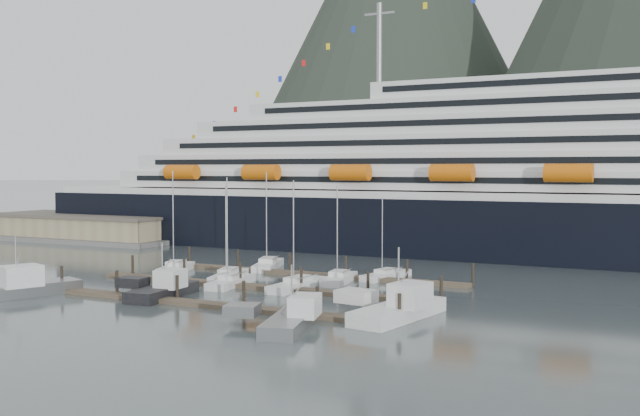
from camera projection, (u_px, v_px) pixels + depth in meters
The scene contains 17 objects.
ground at pixel (278, 295), 89.46m from camera, with size 1600.00×1600.00×0.00m, color #495656.
cruise_ship at pixel (602, 187), 123.90m from camera, with size 210.00×30.40×50.30m.
warehouse at pixel (87, 229), 159.54m from camera, with size 46.00×20.00×5.80m.
dock_near at pixel (194, 302), 82.87m from camera, with size 48.18×2.28×3.20m.
dock_mid at pixel (256, 286), 94.41m from camera, with size 48.18×2.28×3.20m.
dock_far at pixel (305, 273), 105.95m from camera, with size 48.18×2.28×3.20m.
sailboat_a at pixel (176, 269), 109.67m from camera, with size 5.69×9.93×15.34m.
sailboat_b at pixel (229, 277), 101.83m from camera, with size 5.60×10.71×13.43m.
sailboat_c at pixel (231, 283), 96.52m from camera, with size 4.25×10.21×14.51m.
sailboat_d at pixel (298, 286), 94.18m from camera, with size 3.15×11.44×14.16m.
sailboat_e at pixel (268, 266), 113.33m from camera, with size 6.34×11.25×15.17m.
sailboat_f at pixel (339, 279), 99.33m from camera, with size 4.35×9.72×13.48m.
sailboat_g at pixel (386, 276), 102.85m from camera, with size 4.23×9.77×11.58m.
trawler_a at pixel (16, 288), 88.56m from camera, with size 12.10×15.24×8.15m.
trawler_b at pixel (162, 290), 87.83m from camera, with size 8.58×11.25×7.09m.
trawler_c at pixel (290, 318), 71.38m from camera, with size 10.01×13.34×6.57m.
trawler_d at pixel (397, 309), 75.43m from camera, with size 10.30×13.84×8.02m.
Camera 1 is at (45.16, -76.62, 15.11)m, focal length 42.00 mm.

